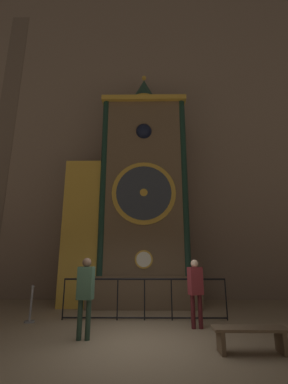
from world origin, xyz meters
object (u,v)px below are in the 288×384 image
Objects in this scene: visitor_far at (196,286)px; visitor_bench at (250,334)px; visitor_near at (85,289)px; clock_tower at (134,200)px; stanchion_post at (30,310)px.

visitor_bench is (0.68, -1.64, -0.66)m from visitor_far.
visitor_near is 3.42m from visitor_bench.
clock_tower is 5.83× the size of visitor_far.
clock_tower is at bearing 85.42° from visitor_near.
visitor_near is 1.22× the size of visitor_bench.
clock_tower is 5.65× the size of visitor_near.
visitor_near is 1.79× the size of stanchion_post.
visitor_far is at bearing 112.52° from visitor_bench.
clock_tower is at bearing 118.03° from visitor_bench.
stanchion_post is (-1.81, 1.49, -0.71)m from visitor_near.
visitor_far is (2.59, 0.91, -0.03)m from visitor_near.
visitor_bench is at bearing -4.58° from visitor_near.
visitor_near is at bearing 167.51° from visitor_bench.
visitor_bench is (3.27, -0.72, -0.69)m from visitor_near.
stanchion_post is at bearing 153.46° from visitor_far.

